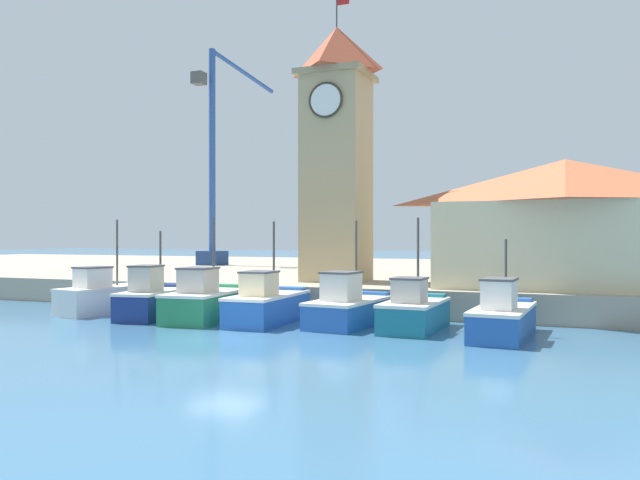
# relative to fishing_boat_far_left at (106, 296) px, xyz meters

# --- Properties ---
(ground_plane) EXTENTS (300.00, 300.00, 0.00)m
(ground_plane) POSITION_rel_fishing_boat_far_left_xyz_m (9.12, -4.33, -0.79)
(ground_plane) COLOR #386689
(quay_wharf) EXTENTS (120.00, 40.00, 1.30)m
(quay_wharf) POSITION_rel_fishing_boat_far_left_xyz_m (9.12, 22.80, -0.14)
(quay_wharf) COLOR #9E937F
(quay_wharf) RESTS_ON ground
(fishing_boat_far_left) EXTENTS (2.47, 5.19, 4.50)m
(fishing_boat_far_left) POSITION_rel_fishing_boat_far_left_xyz_m (0.00, 0.00, 0.00)
(fishing_boat_far_left) COLOR silver
(fishing_boat_far_left) RESTS_ON ground
(fishing_boat_left_outer) EXTENTS (2.43, 4.71, 3.93)m
(fishing_boat_left_outer) POSITION_rel_fishing_boat_far_left_xyz_m (3.34, -0.79, 0.02)
(fishing_boat_left_outer) COLOR navy
(fishing_boat_left_outer) RESTS_ON ground
(fishing_boat_left_inner) EXTENTS (2.57, 5.13, 4.50)m
(fishing_boat_left_inner) POSITION_rel_fishing_boat_far_left_xyz_m (6.04, -0.71, 0.02)
(fishing_boat_left_inner) COLOR #237A4C
(fishing_boat_left_inner) RESTS_ON ground
(fishing_boat_mid_left) EXTENTS (2.15, 5.07, 4.32)m
(fishing_boat_mid_left) POSITION_rel_fishing_boat_far_left_xyz_m (8.88, -0.51, -0.01)
(fishing_boat_mid_left) COLOR #2356A8
(fishing_boat_mid_left) RESTS_ON ground
(fishing_boat_center) EXTENTS (2.58, 5.14, 4.34)m
(fishing_boat_center) POSITION_rel_fishing_boat_far_left_xyz_m (12.32, 0.14, -0.05)
(fishing_boat_center) COLOR #2356A8
(fishing_boat_center) RESTS_ON ground
(fishing_boat_mid_right) EXTENTS (2.12, 4.38, 4.41)m
(fishing_boat_mid_right) POSITION_rel_fishing_boat_far_left_xyz_m (15.11, -0.21, -0.06)
(fishing_boat_mid_right) COLOR #196B7F
(fishing_boat_mid_right) RESTS_ON ground
(fishing_boat_right_inner) EXTENTS (2.12, 5.22, 3.56)m
(fishing_boat_right_inner) POSITION_rel_fishing_boat_far_left_xyz_m (18.49, -0.76, -0.06)
(fishing_boat_right_inner) COLOR #2356A8
(fishing_boat_right_inner) RESTS_ON ground
(clock_tower) EXTENTS (3.63, 3.63, 15.14)m
(clock_tower) POSITION_rel_fishing_boat_far_left_xyz_m (9.27, 7.03, 7.65)
(clock_tower) COLOR tan
(clock_tower) RESTS_ON quay_wharf
(warehouse_right) EXTENTS (11.62, 6.44, 5.92)m
(warehouse_right) POSITION_rel_fishing_boat_far_left_xyz_m (20.60, 6.62, 3.54)
(warehouse_right) COLOR beige
(warehouse_right) RESTS_ON quay_wharf
(port_crane_near) EXTENTS (4.01, 7.73, 18.29)m
(port_crane_near) POSITION_rel_fishing_boat_far_left_xyz_m (-7.13, 21.66, 7.62)
(port_crane_near) COLOR navy
(port_crane_near) RESTS_ON quay_wharf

